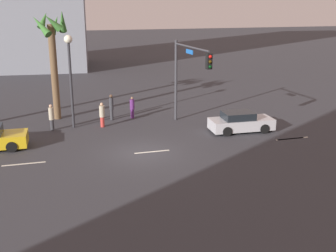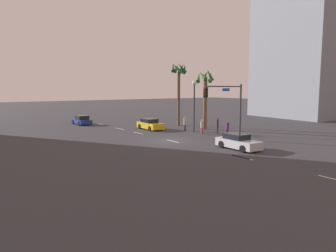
{
  "view_description": "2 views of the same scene",
  "coord_description": "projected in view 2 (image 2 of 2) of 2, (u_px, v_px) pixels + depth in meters",
  "views": [
    {
      "loc": [
        -4.8,
        -22.61,
        8.49
      ],
      "look_at": [
        1.31,
        -0.57,
        1.69
      ],
      "focal_mm": 44.88,
      "sensor_mm": 36.0,
      "label": 1
    },
    {
      "loc": [
        26.31,
        -18.74,
        5.45
      ],
      "look_at": [
        0.85,
        -0.84,
        1.68
      ],
      "focal_mm": 33.48,
      "sensor_mm": 36.0,
      "label": 2
    }
  ],
  "objects": [
    {
      "name": "lane_stripe_2",
      "position": [
        138.0,
        133.0,
        38.15
      ],
      "size": [
        2.29,
        0.14,
        0.01
      ],
      "primitive_type": "cube",
      "color": "silver",
      "rests_on": "ground_plane"
    },
    {
      "name": "pedestrian_3",
      "position": [
        185.0,
        123.0,
        40.17
      ],
      "size": [
        0.45,
        0.45,
        1.83
      ],
      "color": "#333338",
      "rests_on": "ground_plane"
    },
    {
      "name": "pedestrian_2",
      "position": [
        217.0,
        125.0,
        37.56
      ],
      "size": [
        0.33,
        0.33,
        1.93
      ],
      "color": "#333338",
      "rests_on": "ground_plane"
    },
    {
      "name": "lane_stripe_3",
      "position": [
        173.0,
        141.0,
        32.32
      ],
      "size": [
        2.1,
        0.14,
        0.01
      ],
      "primitive_type": "cube",
      "color": "silver",
      "rests_on": "ground_plane"
    },
    {
      "name": "building_0",
      "position": [
        305.0,
        30.0,
        58.07
      ],
      "size": [
        16.89,
        14.04,
        32.26
      ],
      "primitive_type": "cube",
      "rotation": [
        0.0,
        0.0,
        -0.09
      ],
      "color": "gray",
      "rests_on": "ground_plane"
    },
    {
      "name": "streetlamp",
      "position": [
        194.0,
        96.0,
        38.74
      ],
      "size": [
        0.56,
        0.56,
        6.37
      ],
      "color": "#2D2D33",
      "rests_on": "ground_plane"
    },
    {
      "name": "traffic_signal",
      "position": [
        228.0,
        102.0,
        31.48
      ],
      "size": [
        0.75,
        5.71,
        5.87
      ],
      "color": "#38383D",
      "rests_on": "ground_plane"
    },
    {
      "name": "pedestrian_1",
      "position": [
        227.0,
        128.0,
        36.35
      ],
      "size": [
        0.47,
        0.47,
        1.64
      ],
      "color": "#59266B",
      "rests_on": "ground_plane"
    },
    {
      "name": "palm_tree_0",
      "position": [
        179.0,
        78.0,
        45.05
      ],
      "size": [
        2.68,
        2.83,
        9.17
      ],
      "color": "brown",
      "rests_on": "ground_plane"
    },
    {
      "name": "lane_stripe_6",
      "position": [
        333.0,
        179.0,
        18.88
      ],
      "size": [
        1.89,
        0.14,
        0.01
      ],
      "primitive_type": "cube",
      "color": "silver",
      "rests_on": "ground_plane"
    },
    {
      "name": "car_1",
      "position": [
        150.0,
        124.0,
        41.57
      ],
      "size": [
        4.49,
        2.03,
        1.42
      ],
      "color": "gold",
      "rests_on": "ground_plane"
    },
    {
      "name": "lane_stripe_0",
      "position": [
        101.0,
        124.0,
        47.34
      ],
      "size": [
        1.93,
        0.14,
        0.01
      ],
      "primitive_type": "cube",
      "color": "silver",
      "rests_on": "ground_plane"
    },
    {
      "name": "lane_stripe_4",
      "position": [
        240.0,
        157.0,
        24.91
      ],
      "size": [
        2.01,
        0.14,
        0.01
      ],
      "primitive_type": "cube",
      "color": "silver",
      "rests_on": "ground_plane"
    },
    {
      "name": "car_0",
      "position": [
        82.0,
        120.0,
        47.28
      ],
      "size": [
        4.31,
        1.89,
        1.36
      ],
      "color": "navy",
      "rests_on": "ground_plane"
    },
    {
      "name": "palm_tree_1",
      "position": [
        205.0,
        88.0,
        40.97
      ],
      "size": [
        2.6,
        2.53,
        8.01
      ],
      "color": "brown",
      "rests_on": "ground_plane"
    },
    {
      "name": "ground_plane",
      "position": [
        170.0,
        141.0,
        32.72
      ],
      "size": [
        220.0,
        220.0,
        0.0
      ],
      "primitive_type": "plane",
      "color": "#333338"
    },
    {
      "name": "pedestrian_0",
      "position": [
        202.0,
        126.0,
        37.35
      ],
      "size": [
        0.46,
        0.46,
        1.75
      ],
      "color": "#BF3833",
      "rests_on": "ground_plane"
    },
    {
      "name": "lane_stripe_1",
      "position": [
        120.0,
        129.0,
        42.18
      ],
      "size": [
        2.21,
        0.14,
        0.01
      ],
      "primitive_type": "cube",
      "color": "silver",
      "rests_on": "ground_plane"
    },
    {
      "name": "lane_stripe_5",
      "position": [
        242.0,
        157.0,
        24.75
      ],
      "size": [
        2.22,
        0.14,
        0.01
      ],
      "primitive_type": "cube",
      "color": "silver",
      "rests_on": "ground_plane"
    },
    {
      "name": "car_2",
      "position": [
        238.0,
        142.0,
        28.13
      ],
      "size": [
        4.33,
        1.97,
        1.37
      ],
      "color": "#B7B7BC",
      "rests_on": "ground_plane"
    }
  ]
}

